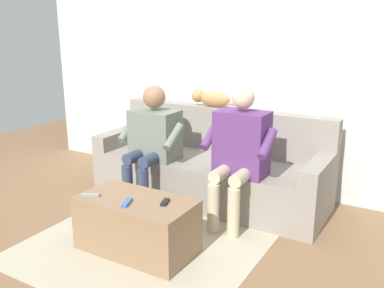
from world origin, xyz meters
name	(u,v)px	position (x,y,z in m)	size (l,w,h in m)	color
ground_plane	(171,226)	(0.00, 0.60, 0.00)	(8.00, 8.00, 0.00)	#846042
back_wall	(236,64)	(0.00, -0.64, 1.27)	(4.92, 0.06, 2.53)	silver
couch	(211,170)	(0.00, -0.12, 0.29)	(2.25, 0.78, 0.85)	gray
coffee_table	(137,225)	(0.00, 1.06, 0.21)	(0.87, 0.46, 0.42)	#8C6B4C
person_left_seated	(239,149)	(-0.45, 0.23, 0.66)	(0.58, 0.51, 1.17)	#5B3370
person_right_seated	(152,137)	(0.45, 0.22, 0.63)	(0.59, 0.52, 1.11)	slate
cat_on_backrest	(210,98)	(0.16, -0.39, 0.94)	(0.57, 0.13, 0.17)	#B7844C
remote_blue	(127,203)	(0.00, 1.16, 0.43)	(0.14, 0.04, 0.02)	#3860B7
remote_black	(165,202)	(-0.23, 1.02, 0.43)	(0.11, 0.04, 0.02)	black
remote_gray	(90,195)	(0.32, 1.19, 0.43)	(0.14, 0.04, 0.02)	gray
floor_rug	(150,241)	(0.00, 0.91, 0.00)	(1.72, 1.75, 0.01)	#B7AD93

